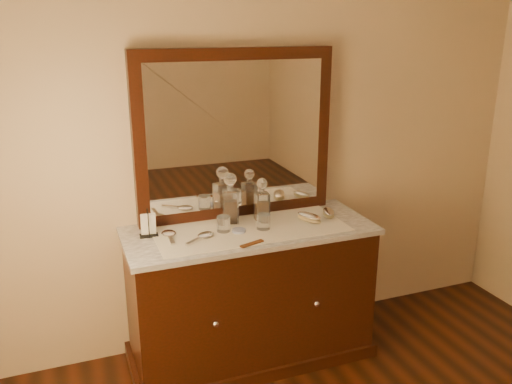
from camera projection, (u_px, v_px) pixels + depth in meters
dresser_cabinet at (250, 296)px, 3.19m from camera, size 1.40×0.55×0.82m
dresser_plinth at (250, 349)px, 3.30m from camera, size 1.46×0.59×0.08m
knob_left at (216, 324)px, 2.82m from camera, size 0.04×0.04×0.04m
knob_right at (317, 304)px, 3.02m from camera, size 0.04×0.04×0.04m
marble_top at (250, 231)px, 3.06m from camera, size 1.44×0.59×0.03m
mirror_frame at (235, 135)px, 3.12m from camera, size 1.20×0.08×1.00m
mirror_glass at (237, 136)px, 3.09m from camera, size 1.06×0.01×0.86m
lace_runner at (251, 229)px, 3.04m from camera, size 1.10×0.45×0.00m
pin_dish at (239, 231)px, 2.99m from camera, size 0.10×0.10×0.01m
comb at (252, 244)px, 2.82m from camera, size 0.15×0.07×0.01m
napkin_rack at (148, 226)px, 2.93m from camera, size 0.11×0.07×0.15m
decanter_left at (230, 203)px, 3.11m from camera, size 0.11×0.11×0.30m
decanter_right at (262, 204)px, 3.15m from camera, size 0.08×0.08×0.26m
brush_near at (309, 217)px, 3.15m from camera, size 0.14×0.18×0.05m
brush_far at (329, 213)px, 3.23m from camera, size 0.10×0.16×0.04m
hand_mirror_outer at (169, 234)px, 2.93m from camera, size 0.09×0.21×0.02m
hand_mirror_inner at (204, 236)px, 2.91m from camera, size 0.20×0.17×0.02m
tumblers at (244, 223)px, 3.01m from camera, size 0.30×0.12×0.09m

